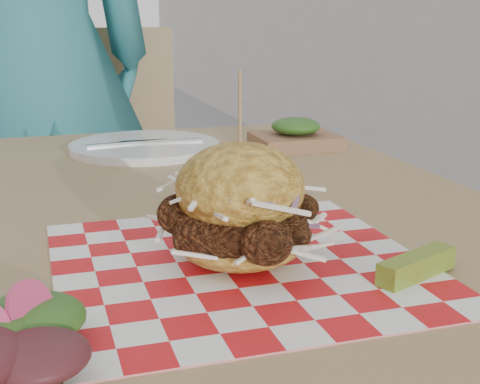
# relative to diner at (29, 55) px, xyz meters

# --- Properties ---
(diner) EXTENTS (0.72, 0.54, 1.78)m
(diner) POSITION_rel_diner_xyz_m (0.00, 0.00, 0.00)
(diner) COLOR teal
(diner) RESTS_ON ground
(patio_table) EXTENTS (0.80, 1.20, 0.75)m
(patio_table) POSITION_rel_diner_xyz_m (0.19, -0.91, -0.22)
(patio_table) COLOR #A2885A
(patio_table) RESTS_ON ground
(patio_chair) EXTENTS (0.44, 0.45, 0.95)m
(patio_chair) POSITION_rel_diner_xyz_m (0.18, 0.14, -0.34)
(patio_chair) COLOR #A2885A
(patio_chair) RESTS_ON ground
(paper_liner) EXTENTS (0.36, 0.36, 0.00)m
(paper_liner) POSITION_rel_diner_xyz_m (0.18, -1.11, -0.14)
(paper_liner) COLOR red
(paper_liner) RESTS_ON patio_table
(sandwich) EXTENTS (0.17, 0.17, 0.19)m
(sandwich) POSITION_rel_diner_xyz_m (0.18, -1.11, -0.09)
(sandwich) COLOR gold
(sandwich) RESTS_ON paper_liner
(pickle_spear) EXTENTS (0.10, 0.06, 0.02)m
(pickle_spear) POSITION_rel_diner_xyz_m (0.33, -1.19, -0.13)
(pickle_spear) COLOR olive
(pickle_spear) RESTS_ON paper_liner
(side_salad) EXTENTS (0.13, 0.14, 0.05)m
(side_salad) POSITION_rel_diner_xyz_m (-0.03, -1.25, -0.13)
(side_salad) COLOR #3F1419
(side_salad) RESTS_ON patio_table
(place_setting) EXTENTS (0.27, 0.27, 0.02)m
(place_setting) POSITION_rel_diner_xyz_m (0.19, -0.52, -0.13)
(place_setting) COLOR white
(place_setting) RESTS_ON patio_table
(kraft_tray) EXTENTS (0.15, 0.12, 0.06)m
(kraft_tray) POSITION_rel_diner_xyz_m (0.46, -0.57, -0.12)
(kraft_tray) COLOR #8E5E40
(kraft_tray) RESTS_ON patio_table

